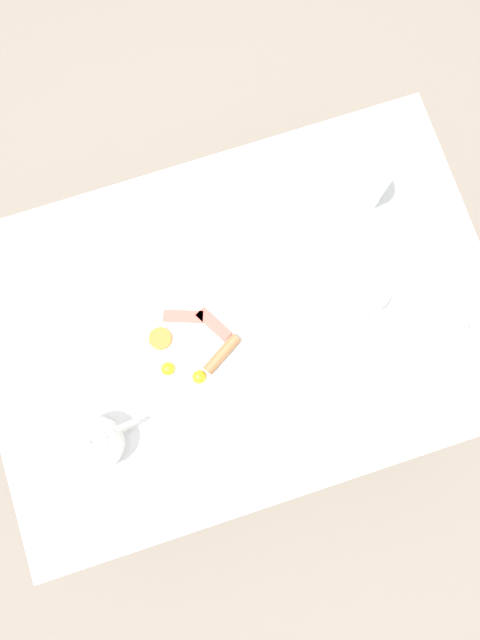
{
  "coord_description": "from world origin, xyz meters",
  "views": [
    {
      "loc": [
        -0.24,
        0.08,
        2.11
      ],
      "look_at": [
        0.0,
        0.0,
        0.73
      ],
      "focal_mm": 35.0,
      "sensor_mm": 36.0,
      "label": 1
    }
  ],
  "objects_px": {
    "teapot_near": "(95,443)",
    "spoon_for_tea": "(422,249)",
    "breakfast_plate": "(192,349)",
    "napkin_folded": "(285,197)",
    "water_glass_tall": "(367,185)",
    "fork_by_plate": "(51,285)",
    "teacup_with_saucer_left": "(477,345)",
    "teacup_with_saucer_right": "(369,297)",
    "knife_by_plate": "(177,236)",
    "water_glass_short": "(410,382)"
  },
  "relations": [
    {
      "from": "breakfast_plate",
      "to": "water_glass_tall",
      "type": "distance_m",
      "value": 0.54
    },
    {
      "from": "teapot_near",
      "to": "spoon_for_tea",
      "type": "bearing_deg",
      "value": -177.02
    },
    {
      "from": "breakfast_plate",
      "to": "fork_by_plate",
      "type": "distance_m",
      "value": 0.36
    },
    {
      "from": "water_glass_short",
      "to": "fork_by_plate",
      "type": "relative_size",
      "value": 0.86
    },
    {
      "from": "teacup_with_saucer_left",
      "to": "water_glass_tall",
      "type": "height_order",
      "value": "water_glass_tall"
    },
    {
      "from": "knife_by_plate",
      "to": "spoon_for_tea",
      "type": "bearing_deg",
      "value": -110.89
    },
    {
      "from": "breakfast_plate",
      "to": "teacup_with_saucer_left",
      "type": "xyz_separation_m",
      "value": [
        -0.19,
        -0.61,
        0.02
      ]
    },
    {
      "from": "water_glass_tall",
      "to": "breakfast_plate",
      "type": "bearing_deg",
      "value": 114.84
    },
    {
      "from": "teacup_with_saucer_left",
      "to": "teacup_with_saucer_right",
      "type": "bearing_deg",
      "value": 47.06
    },
    {
      "from": "teapot_near",
      "to": "napkin_folded",
      "type": "distance_m",
      "value": 0.71
    },
    {
      "from": "knife_by_plate",
      "to": "teapot_near",
      "type": "bearing_deg",
      "value": 143.38
    },
    {
      "from": "teacup_with_saucer_right",
      "to": "spoon_for_tea",
      "type": "xyz_separation_m",
      "value": [
        0.07,
        -0.16,
        -0.03
      ]
    },
    {
      "from": "napkin_folded",
      "to": "fork_by_plate",
      "type": "distance_m",
      "value": 0.58
    },
    {
      "from": "teapot_near",
      "to": "water_glass_short",
      "type": "bearing_deg",
      "value": 162.47
    },
    {
      "from": "teacup_with_saucer_right",
      "to": "napkin_folded",
      "type": "relative_size",
      "value": 0.74
    },
    {
      "from": "teapot_near",
      "to": "water_glass_tall",
      "type": "bearing_deg",
      "value": -164.38
    },
    {
      "from": "teacup_with_saucer_left",
      "to": "teacup_with_saucer_right",
      "type": "height_order",
      "value": "same"
    },
    {
      "from": "water_glass_tall",
      "to": "fork_by_plate",
      "type": "bearing_deg",
      "value": 88.76
    },
    {
      "from": "teapot_near",
      "to": "breakfast_plate",
      "type": "bearing_deg",
      "value": -162.17
    },
    {
      "from": "teacup_with_saucer_right",
      "to": "breakfast_plate",
      "type": "bearing_deg",
      "value": 88.31
    },
    {
      "from": "water_glass_short",
      "to": "spoon_for_tea",
      "type": "xyz_separation_m",
      "value": [
        0.28,
        -0.15,
        -0.07
      ]
    },
    {
      "from": "teapot_near",
      "to": "knife_by_plate",
      "type": "distance_m",
      "value": 0.5
    },
    {
      "from": "water_glass_tall",
      "to": "napkin_folded",
      "type": "xyz_separation_m",
      "value": [
        0.05,
        0.17,
        -0.06
      ]
    },
    {
      "from": "breakfast_plate",
      "to": "water_glass_tall",
      "type": "height_order",
      "value": "water_glass_tall"
    },
    {
      "from": "water_glass_short",
      "to": "knife_by_plate",
      "type": "distance_m",
      "value": 0.62
    },
    {
      "from": "spoon_for_tea",
      "to": "knife_by_plate",
      "type": "bearing_deg",
      "value": 69.11
    },
    {
      "from": "teacup_with_saucer_left",
      "to": "spoon_for_tea",
      "type": "xyz_separation_m",
      "value": [
        0.25,
        0.03,
        -0.03
      ]
    },
    {
      "from": "teacup_with_saucer_left",
      "to": "water_glass_short",
      "type": "height_order",
      "value": "water_glass_short"
    },
    {
      "from": "teapot_near",
      "to": "fork_by_plate",
      "type": "xyz_separation_m",
      "value": [
        0.38,
        0.01,
        -0.05
      ]
    },
    {
      "from": "teacup_with_saucer_right",
      "to": "knife_by_plate",
      "type": "xyz_separation_m",
      "value": [
        0.28,
        0.37,
        -0.03
      ]
    },
    {
      "from": "knife_by_plate",
      "to": "napkin_folded",
      "type": "bearing_deg",
      "value": -87.26
    },
    {
      "from": "teapot_near",
      "to": "teacup_with_saucer_right",
      "type": "xyz_separation_m",
      "value": [
        0.12,
        -0.67,
        -0.03
      ]
    },
    {
      "from": "teacup_with_saucer_right",
      "to": "knife_by_plate",
      "type": "bearing_deg",
      "value": 53.1
    },
    {
      "from": "napkin_folded",
      "to": "knife_by_plate",
      "type": "xyz_separation_m",
      "value": [
        -0.01,
        0.27,
        -0.0
      ]
    },
    {
      "from": "teapot_near",
      "to": "spoon_for_tea",
      "type": "height_order",
      "value": "teapot_near"
    },
    {
      "from": "teacup_with_saucer_left",
      "to": "water_glass_short",
      "type": "xyz_separation_m",
      "value": [
        -0.03,
        0.18,
        0.04
      ]
    },
    {
      "from": "teacup_with_saucer_right",
      "to": "water_glass_tall",
      "type": "height_order",
      "value": "water_glass_tall"
    },
    {
      "from": "water_glass_tall",
      "to": "knife_by_plate",
      "type": "xyz_separation_m",
      "value": [
        0.04,
        0.45,
        -0.06
      ]
    },
    {
      "from": "teacup_with_saucer_left",
      "to": "water_glass_tall",
      "type": "relative_size",
      "value": 1.04
    },
    {
      "from": "teapot_near",
      "to": "water_glass_short",
      "type": "xyz_separation_m",
      "value": [
        -0.09,
        -0.68,
        0.01
      ]
    },
    {
      "from": "breakfast_plate",
      "to": "napkin_folded",
      "type": "distance_m",
      "value": 0.42
    },
    {
      "from": "breakfast_plate",
      "to": "water_glass_short",
      "type": "height_order",
      "value": "water_glass_short"
    },
    {
      "from": "water_glass_tall",
      "to": "napkin_folded",
      "type": "bearing_deg",
      "value": 73.76
    },
    {
      "from": "breakfast_plate",
      "to": "water_glass_short",
      "type": "bearing_deg",
      "value": -117.49
    },
    {
      "from": "teacup_with_saucer_left",
      "to": "fork_by_plate",
      "type": "bearing_deg",
      "value": 63.55
    },
    {
      "from": "knife_by_plate",
      "to": "spoon_for_tea",
      "type": "relative_size",
      "value": 1.31
    },
    {
      "from": "knife_by_plate",
      "to": "spoon_for_tea",
      "type": "distance_m",
      "value": 0.57
    },
    {
      "from": "knife_by_plate",
      "to": "spoon_for_tea",
      "type": "height_order",
      "value": "same"
    },
    {
      "from": "fork_by_plate",
      "to": "water_glass_short",
      "type": "bearing_deg",
      "value": -123.96
    },
    {
      "from": "teacup_with_saucer_left",
      "to": "teacup_with_saucer_right",
      "type": "relative_size",
      "value": 1.0
    }
  ]
}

